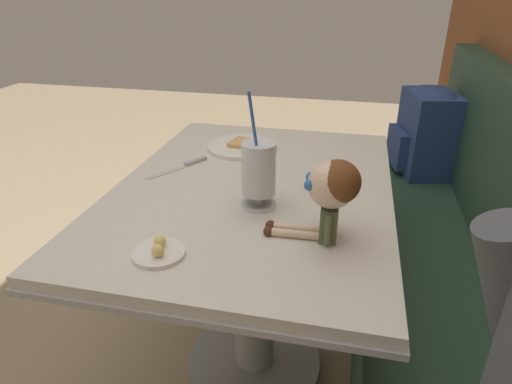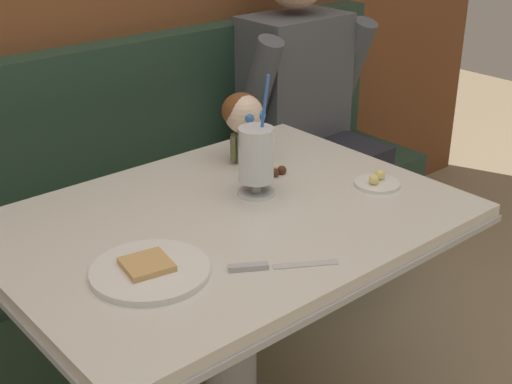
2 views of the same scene
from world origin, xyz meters
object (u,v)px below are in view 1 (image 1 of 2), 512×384
object	(u,v)px
butter_saucer	(159,251)
backpack	(426,129)
butter_knife	(187,164)
toast_plate	(243,146)
milkshake_glass	(259,172)
seated_doll	(332,189)

from	to	relation	value
butter_saucer	backpack	distance (m)	1.53
butter_saucer	backpack	bearing A→B (deg)	151.57
butter_knife	backpack	size ratio (longest dim) A/B	0.52
toast_plate	backpack	size ratio (longest dim) A/B	0.62
milkshake_glass	backpack	world-z (taller)	milkshake_glass
butter_knife	milkshake_glass	bearing A→B (deg)	52.04
butter_saucer	seated_doll	distance (m)	0.41
milkshake_glass	seated_doll	world-z (taller)	milkshake_glass
backpack	milkshake_glass	bearing A→B (deg)	-27.76
butter_knife	backpack	distance (m)	1.20
toast_plate	seated_doll	bearing A→B (deg)	32.63
toast_plate	backpack	bearing A→B (deg)	132.11
butter_knife	toast_plate	bearing A→B (deg)	144.65
toast_plate	backpack	world-z (taller)	backpack
toast_plate	seated_doll	world-z (taller)	seated_doll
milkshake_glass	butter_saucer	distance (m)	0.34
butter_saucer	milkshake_glass	bearing A→B (deg)	149.09
toast_plate	seated_doll	distance (m)	0.66
butter_saucer	toast_plate	bearing A→B (deg)	178.85
milkshake_glass	toast_plate	bearing A→B (deg)	-160.08
seated_doll	backpack	distance (m)	1.26
butter_saucer	backpack	xyz separation A→B (m)	(-1.34, 0.73, -0.09)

